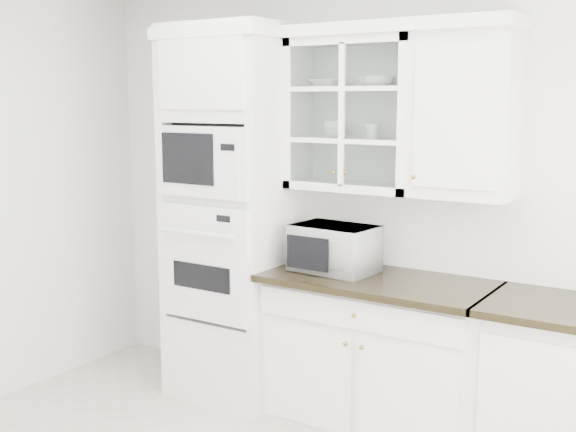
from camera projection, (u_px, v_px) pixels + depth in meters
The scene contains 12 objects.
room_shell at pixel (234, 134), 3.35m from camera, with size 4.00×3.50×2.70m.
oven_column at pixel (234, 215), 4.67m from camera, with size 0.76×0.68×2.40m.
base_cabinet_run at pixel (379, 352), 4.26m from camera, with size 1.32×0.67×0.92m.
extra_base_cabinet at pixel (554, 389), 3.72m from camera, with size 0.72×0.67×0.92m.
upper_cabinet_glass at pixel (355, 115), 4.28m from camera, with size 0.80×0.33×0.90m.
upper_cabinet_solid at pixel (465, 116), 3.92m from camera, with size 0.55×0.33×0.90m, color white.
crown_molding at pixel (338, 31), 4.24m from camera, with size 2.14×0.38×0.07m, color white.
countertop_microwave at pixel (336, 248), 4.32m from camera, with size 0.48×0.40×0.28m, color white.
bowl_a at pixel (328, 83), 4.36m from camera, with size 0.20×0.20×0.05m, color white.
bowl_b at pixel (376, 82), 4.19m from camera, with size 0.20×0.20×0.06m, color white.
cup_a at pixel (335, 129), 4.38m from camera, with size 0.13×0.13×0.10m, color white.
cup_b at pixel (373, 131), 4.24m from camera, with size 0.10×0.10×0.09m, color white.
Camera 1 is at (2.04, -2.27, 1.93)m, focal length 45.00 mm.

